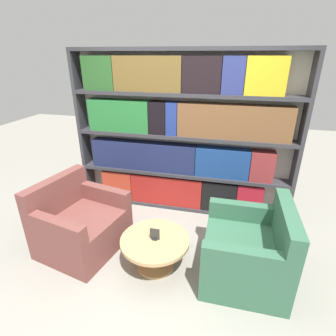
% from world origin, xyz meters
% --- Properties ---
extents(ground_plane, '(14.00, 14.00, 0.00)m').
position_xyz_m(ground_plane, '(0.00, 0.00, 0.00)').
color(ground_plane, gray).
extents(bookshelf, '(3.18, 0.30, 2.33)m').
position_xyz_m(bookshelf, '(-0.02, 1.46, 1.16)').
color(bookshelf, silver).
rests_on(bookshelf, ground_plane).
extents(armchair_left, '(1.02, 1.08, 0.88)m').
position_xyz_m(armchair_left, '(-1.02, 0.21, 0.31)').
color(armchair_left, brown).
rests_on(armchair_left, ground_plane).
extents(armchair_right, '(0.85, 0.93, 0.88)m').
position_xyz_m(armchair_right, '(0.98, 0.20, 0.31)').
color(armchair_right, '#336047').
rests_on(armchair_right, ground_plane).
extents(coffee_table, '(0.76, 0.76, 0.39)m').
position_xyz_m(coffee_table, '(-0.02, 0.09, 0.28)').
color(coffee_table, tan).
rests_on(coffee_table, ground_plane).
extents(table_sign, '(0.11, 0.06, 0.13)m').
position_xyz_m(table_sign, '(-0.02, 0.09, 0.44)').
color(table_sign, black).
rests_on(table_sign, coffee_table).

